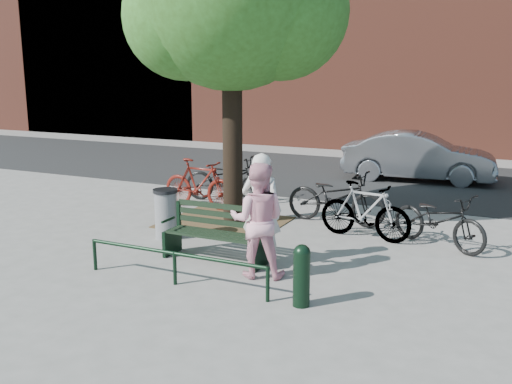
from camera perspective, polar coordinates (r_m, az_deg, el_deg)
The scene contains 16 objects.
ground at distance 9.60m, azimuth -4.13°, elevation -6.84°, with size 90.00×90.00×0.00m, color gray.
dirt_pit at distance 11.90m, azimuth -3.15°, elevation -3.04°, with size 2.40×2.00×0.02m, color brown.
road at distance 17.28m, azimuth 9.79°, elevation 1.55°, with size 40.00×7.00×0.01m, color black.
park_bench at distance 9.52m, azimuth -3.94°, elevation -3.98°, with size 1.74×0.54×0.97m.
guard_railing at distance 8.50m, azimuth -8.15°, elevation -6.59°, with size 3.06×0.06×0.51m.
street_tree at distance 11.45m, azimuth -2.24°, elevation 18.64°, with size 4.20×3.80×6.50m.
person_left at distance 9.13m, azimuth 0.54°, elevation -1.80°, with size 0.67×0.44×1.84m, color beige.
person_right at distance 8.63m, azimuth 0.17°, elevation -2.84°, with size 0.86×0.67×1.77m, color pink.
bollard at distance 7.69m, azimuth 4.58°, elevation -8.10°, with size 0.23×0.23×0.86m.
litter_bin at distance 10.84m, azimuth -8.99°, elevation -2.13°, with size 0.46×0.46×0.94m.
bicycle_a at distance 13.74m, azimuth -2.94°, elevation 1.32°, with size 0.73×2.10×1.10m, color black.
bicycle_b at distance 13.09m, azimuth -5.70°, elevation 0.82°, with size 0.53×1.89×1.14m, color #56120C.
bicycle_c at distance 11.83m, azimuth 8.00°, elevation -0.52°, with size 0.74×2.11×1.11m, color black.
bicycle_d at distance 10.84m, azimuth 10.84°, elevation -1.84°, with size 0.51×1.80×1.08m, color gray.
bicycle_e at distance 10.68m, azimuth 17.84°, elevation -2.65°, with size 0.66×1.90×1.00m, color black.
parked_car at distance 16.95m, azimuth 15.94°, elevation 3.41°, with size 1.47×4.22×1.39m, color slate.
Camera 1 is at (4.48, -7.90, 3.10)m, focal length 40.00 mm.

